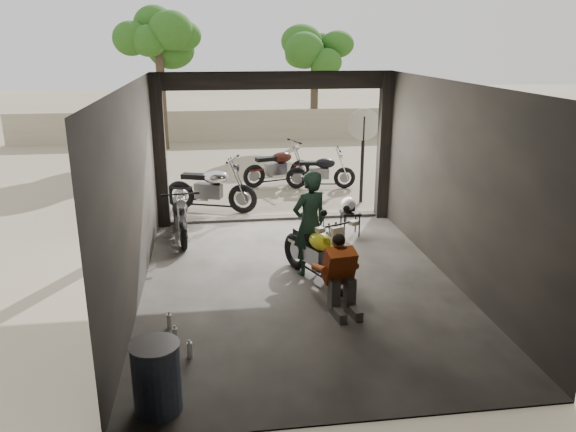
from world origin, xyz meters
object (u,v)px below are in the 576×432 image
object	(u,v)px
main_bike	(317,248)
sign_post	(363,140)
helmet	(348,204)
rider	(310,224)
outside_bike_c	(321,168)
outside_bike_a	(211,184)
outside_bike_b	(278,164)
oil_drum	(157,378)
left_bike	(180,213)
mechanic	(342,277)
stool	(350,215)

from	to	relation	value
main_bike	sign_post	xyz separation A→B (m)	(1.96, 4.51, 0.96)
main_bike	helmet	bearing A→B (deg)	40.38
rider	outside_bike_c	bearing A→B (deg)	-127.63
helmet	rider	bearing A→B (deg)	-123.11
outside_bike_a	outside_bike_b	size ratio (longest dim) A/B	1.08
main_bike	oil_drum	xyz separation A→B (m)	(-2.30, -3.12, -0.18)
left_bike	oil_drum	world-z (taller)	left_bike
outside_bike_b	oil_drum	size ratio (longest dim) A/B	2.22
outside_bike_a	oil_drum	xyz separation A→B (m)	(-0.62, -7.35, -0.25)
helmet	mechanic	bearing A→B (deg)	-107.20
outside_bike_b	oil_drum	world-z (taller)	outside_bike_b
oil_drum	sign_post	world-z (taller)	sign_post
outside_bike_a	outside_bike_c	size ratio (longest dim) A/B	1.18
rider	oil_drum	distance (m)	4.11
mechanic	left_bike	bearing A→B (deg)	116.05
oil_drum	sign_post	distance (m)	8.81
mechanic	sign_post	distance (m)	6.03
rider	outside_bike_a	bearing A→B (deg)	-92.35
outside_bike_b	mechanic	world-z (taller)	outside_bike_b
helmet	outside_bike_a	bearing A→B (deg)	140.86
left_bike	stool	bearing A→B (deg)	-11.94
main_bike	helmet	size ratio (longest dim) A/B	5.45
main_bike	outside_bike_b	xyz separation A→B (m)	(0.14, 6.51, 0.02)
outside_bike_b	sign_post	size ratio (longest dim) A/B	0.77
main_bike	rider	bearing A→B (deg)	79.28
oil_drum	left_bike	bearing A→B (deg)	90.00
mechanic	stool	world-z (taller)	mechanic
outside_bike_b	sign_post	bearing A→B (deg)	-156.53
rider	helmet	size ratio (longest dim) A/B	5.70
helmet	stool	bearing A→B (deg)	-59.39
outside_bike_c	outside_bike_a	bearing A→B (deg)	127.90
left_bike	outside_bike_a	distance (m)	1.95
mechanic	helmet	distance (m)	3.45
stool	oil_drum	size ratio (longest dim) A/B	0.64
helmet	sign_post	distance (m)	2.66
oil_drum	rider	bearing A→B (deg)	56.86
outside_bike_b	main_bike	bearing A→B (deg)	159.91
mechanic	rider	bearing A→B (deg)	89.98
main_bike	outside_bike_a	world-z (taller)	outside_bike_a
outside_bike_a	rider	size ratio (longest dim) A/B	1.06
main_bike	outside_bike_c	bearing A→B (deg)	54.59
left_bike	oil_drum	xyz separation A→B (m)	(0.00, -5.51, -0.14)
left_bike	sign_post	size ratio (longest dim) A/B	0.69
helmet	oil_drum	size ratio (longest dim) A/B	0.40
left_bike	oil_drum	bearing A→B (deg)	-97.27
outside_bike_b	sign_post	distance (m)	2.86
mechanic	outside_bike_b	bearing A→B (deg)	81.52
mechanic	oil_drum	world-z (taller)	mechanic
rider	sign_post	xyz separation A→B (m)	(2.03, 4.21, 0.63)
outside_bike_c	sign_post	size ratio (longest dim) A/B	0.70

